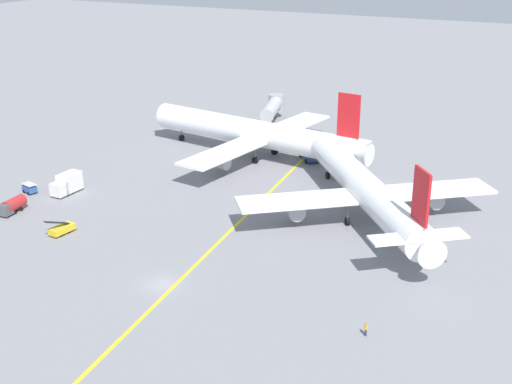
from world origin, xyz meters
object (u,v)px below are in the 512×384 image
(pushback_tug, at_px, (310,153))
(ground_crew_marshaller_foreground, at_px, (366,329))
(airliner_at_gate_left, at_px, (253,133))
(jet_bridge, at_px, (273,107))
(gse_catering_truck_tall, at_px, (67,184))
(airliner_being_pushed, at_px, (364,188))
(gse_belt_loader_portside, at_px, (62,229))
(gse_fuel_bowser_stubby, at_px, (12,205))
(gse_baggage_cart_trailing, at_px, (30,188))

(pushback_tug, height_order, ground_crew_marshaller_foreground, pushback_tug)
(airliner_at_gate_left, relative_size, jet_bridge, 3.24)
(ground_crew_marshaller_foreground, bearing_deg, gse_catering_truck_tall, 161.87)
(pushback_tug, xyz_separation_m, ground_crew_marshaller_foreground, (29.53, -56.03, -0.43))
(airliner_being_pushed, bearing_deg, ground_crew_marshaller_foreground, -71.31)
(gse_belt_loader_portside, bearing_deg, jet_bridge, 88.75)
(ground_crew_marshaller_foreground, xyz_separation_m, jet_bridge, (-47.99, 77.92, 3.02))
(gse_fuel_bowser_stubby, bearing_deg, jet_bridge, 78.34)
(gse_belt_loader_portside, distance_m, jet_bridge, 71.82)
(gse_belt_loader_portside, bearing_deg, gse_fuel_bowser_stubby, 167.99)
(gse_catering_truck_tall, distance_m, jet_bridge, 59.50)
(gse_baggage_cart_trailing, distance_m, gse_catering_truck_tall, 6.68)
(gse_baggage_cart_trailing, bearing_deg, pushback_tug, 46.84)
(airliner_at_gate_left, height_order, pushback_tug, airliner_at_gate_left)
(gse_catering_truck_tall, relative_size, ground_crew_marshaller_foreground, 3.56)
(gse_fuel_bowser_stubby, relative_size, jet_bridge, 0.31)
(airliner_being_pushed, relative_size, jet_bridge, 2.63)
(ground_crew_marshaller_foreground, height_order, jet_bridge, jet_bridge)
(airliner_at_gate_left, relative_size, airliner_being_pushed, 1.23)
(gse_fuel_bowser_stubby, bearing_deg, airliner_being_pushed, 24.84)
(pushback_tug, bearing_deg, gse_fuel_bowser_stubby, -124.75)
(airliner_at_gate_left, height_order, gse_fuel_bowser_stubby, airliner_at_gate_left)
(airliner_being_pushed, distance_m, gse_catering_truck_tall, 50.97)
(gse_fuel_bowser_stubby, xyz_separation_m, gse_baggage_cart_trailing, (-3.99, 8.02, -0.47))
(gse_fuel_bowser_stubby, relative_size, gse_baggage_cart_trailing, 1.64)
(airliner_at_gate_left, relative_size, ground_crew_marshaller_foreground, 31.29)
(ground_crew_marshaller_foreground, bearing_deg, airliner_at_gate_left, 127.59)
(airliner_being_pushed, height_order, gse_catering_truck_tall, airliner_being_pushed)
(airliner_being_pushed, height_order, gse_fuel_bowser_stubby, airliner_being_pushed)
(gse_belt_loader_portside, bearing_deg, pushback_tug, 68.11)
(airliner_being_pushed, relative_size, gse_baggage_cart_trailing, 13.85)
(airliner_being_pushed, xyz_separation_m, gse_belt_loader_portside, (-38.53, -26.41, -4.15))
(pushback_tug, distance_m, gse_catering_truck_tall, 47.56)
(gse_belt_loader_portside, relative_size, gse_catering_truck_tall, 0.85)
(gse_belt_loader_portside, height_order, jet_bridge, jet_bridge)
(gse_baggage_cart_trailing, xyz_separation_m, jet_bridge, (18.24, 61.02, 3.03))
(gse_catering_truck_tall, bearing_deg, ground_crew_marshaller_foreground, -18.13)
(gse_baggage_cart_trailing, relative_size, ground_crew_marshaller_foreground, 1.83)
(gse_baggage_cart_trailing, bearing_deg, ground_crew_marshaller_foreground, -14.31)
(airliner_being_pushed, xyz_separation_m, ground_crew_marshaller_foreground, (11.03, -32.59, -4.11))
(pushback_tug, bearing_deg, gse_baggage_cart_trailing, -133.16)
(gse_fuel_bowser_stubby, height_order, gse_baggage_cart_trailing, gse_fuel_bowser_stubby)
(gse_baggage_cart_trailing, bearing_deg, gse_catering_truck_tall, 25.28)
(gse_belt_loader_portside, xyz_separation_m, gse_baggage_cart_trailing, (-16.67, 10.72, 0.04))
(airliner_at_gate_left, xyz_separation_m, ground_crew_marshaller_foreground, (40.49, -52.61, -4.08))
(gse_catering_truck_tall, xyz_separation_m, jet_bridge, (12.25, 58.19, 2.13))
(ground_crew_marshaller_foreground, bearing_deg, gse_baggage_cart_trailing, 165.69)
(gse_baggage_cart_trailing, height_order, jet_bridge, jet_bridge)
(gse_baggage_cart_trailing, bearing_deg, jet_bridge, 73.36)
(pushback_tug, relative_size, gse_belt_loader_portside, 1.61)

